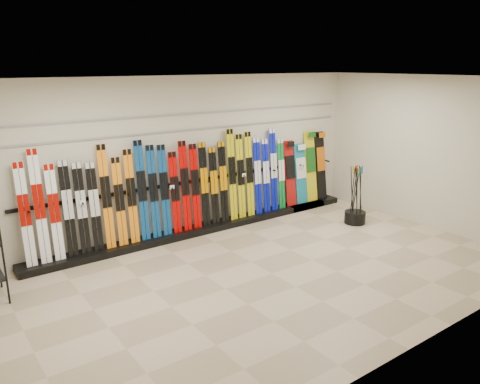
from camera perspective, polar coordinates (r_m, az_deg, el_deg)
floor at (r=7.52m, az=3.91°, el=-9.90°), size 8.00×8.00×0.00m
back_wall at (r=9.02m, az=-6.14°, el=4.42°), size 8.00×0.00×8.00m
right_wall at (r=10.01m, az=22.04°, el=4.47°), size 0.00×5.00×5.00m
ceiling at (r=6.80m, az=4.39°, el=13.60°), size 8.00×8.00×0.00m
ski_rack_base at (r=9.33m, az=-4.01°, el=-4.34°), size 8.00×0.40×0.12m
skis at (r=8.77m, az=-7.95°, el=0.33°), size 5.38×0.19×1.84m
snowboards at (r=10.78m, az=8.06°, el=2.73°), size 1.24×0.25×1.59m
pole_bin at (r=9.99m, az=13.83°, el=-3.02°), size 0.43×0.43×0.25m
ski_poles at (r=9.83m, az=13.96°, el=-0.37°), size 0.35×0.33×1.18m
slatwall_rail_0 at (r=8.92m, az=-6.17°, el=7.55°), size 7.60×0.02×0.03m
slatwall_rail_1 at (r=8.88m, az=-6.22°, el=9.47°), size 7.60×0.02×0.03m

